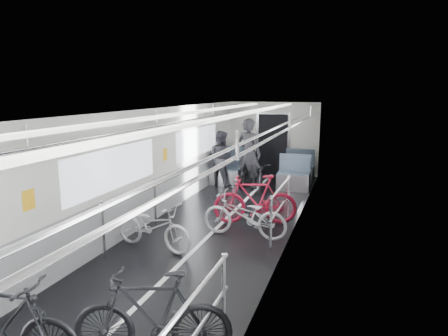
% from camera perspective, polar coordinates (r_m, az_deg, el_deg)
% --- Properties ---
extents(car_shell, '(3.02, 14.01, 2.41)m').
position_cam_1_polar(car_shell, '(8.38, -0.03, -0.29)').
color(car_shell, black).
rests_on(car_shell, ground).
extents(bike_left_mid, '(1.78, 0.72, 1.04)m').
position_cam_1_polar(bike_left_mid, '(4.73, -29.32, -18.96)').
color(bike_left_mid, black).
rests_on(bike_left_mid, floor).
extents(bike_left_far, '(1.68, 0.84, 0.84)m').
position_cam_1_polar(bike_left_far, '(7.21, -10.12, -8.17)').
color(bike_left_far, '#B8B7BC').
rests_on(bike_left_far, floor).
extents(bike_right_near, '(1.71, 0.95, 0.99)m').
position_cam_1_polar(bike_right_near, '(4.43, -10.16, -20.08)').
color(bike_right_near, black).
rests_on(bike_right_near, floor).
extents(bike_right_mid, '(1.68, 0.64, 0.87)m').
position_cam_1_polar(bike_right_mid, '(7.65, 2.92, -6.76)').
color(bike_right_mid, silver).
rests_on(bike_right_mid, floor).
extents(bike_right_far, '(1.82, 0.96, 1.05)m').
position_cam_1_polar(bike_right_far, '(8.39, 4.47, -4.52)').
color(bike_right_far, '#B31631').
rests_on(bike_right_far, floor).
extents(bike_aisle, '(0.82, 1.60, 0.80)m').
position_cam_1_polar(bike_aisle, '(11.35, 5.29, -1.07)').
color(bike_aisle, black).
rests_on(bike_aisle, floor).
extents(person_standing, '(0.84, 0.67, 2.02)m').
position_cam_1_polar(person_standing, '(11.32, 3.56, 2.06)').
color(person_standing, black).
rests_on(person_standing, floor).
extents(person_seated, '(0.93, 0.81, 1.63)m').
position_cam_1_polar(person_seated, '(11.65, -0.47, 1.36)').
color(person_seated, '#29282F').
rests_on(person_seated, floor).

